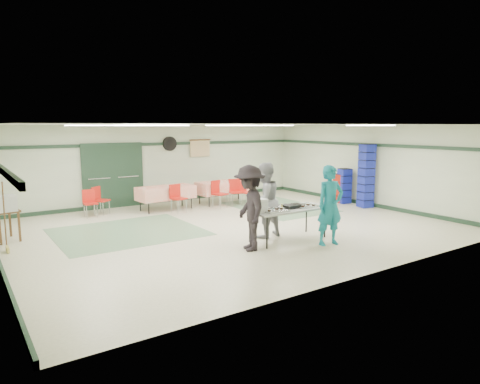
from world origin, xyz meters
TOP-DOWN VIEW (x-y plane):
  - floor at (0.00, 0.00)m, footprint 11.00×11.00m
  - ceiling at (0.00, 0.00)m, footprint 11.00×11.00m
  - wall_back at (0.00, 4.50)m, footprint 11.00×0.00m
  - wall_front at (0.00, -4.50)m, footprint 11.00×0.00m
  - wall_right at (5.50, 0.00)m, footprint 0.00×9.00m
  - trim_back at (0.00, 4.47)m, footprint 11.00×0.06m
  - baseboard_back at (0.00, 4.47)m, footprint 11.00×0.06m
  - trim_right at (5.47, 0.00)m, footprint 0.06×9.00m
  - baseboard_right at (5.47, 0.00)m, footprint 0.06×9.00m
  - green_patch_a at (-2.50, 1.00)m, footprint 3.50×3.00m
  - green_patch_b at (2.80, 1.50)m, footprint 2.50×3.50m
  - double_door_left at (-2.20, 4.44)m, footprint 0.90×0.06m
  - double_door_right at (-1.25, 4.44)m, footprint 0.90×0.06m
  - door_frame at (-1.73, 4.42)m, footprint 2.00×0.03m
  - wall_fan at (0.30, 4.44)m, footprint 0.50×0.10m
  - scroll_banner at (1.50, 4.44)m, footprint 0.80×0.02m
  - serving_table at (0.40, -1.84)m, footprint 2.03×0.83m
  - sheet_tray_right at (0.87, -1.91)m, footprint 0.61×0.46m
  - sheet_tray_mid at (0.35, -1.72)m, footprint 0.56×0.43m
  - sheet_tray_left at (-0.11, -1.97)m, footprint 0.55×0.42m
  - baking_pan at (0.51, -1.87)m, footprint 0.50×0.31m
  - foam_box_stack at (-0.41, -1.83)m, footprint 0.26×0.24m
  - volunteer_teal at (0.90, -2.68)m, footprint 0.73×0.55m
  - volunteer_grey at (0.08, -1.32)m, footprint 0.96×0.79m
  - volunteer_dark at (-0.84, -2.01)m, footprint 1.06×1.36m
  - dining_table_a at (1.73, 3.13)m, footprint 1.96×0.88m
  - dining_table_b at (-0.47, 3.13)m, footprint 1.85×0.91m
  - chair_a at (1.80, 2.56)m, footprint 0.53×0.53m
  - chair_b at (1.12, 2.56)m, footprint 0.52×0.52m
  - chair_c at (2.19, 2.56)m, footprint 0.47×0.47m
  - chair_d at (-0.36, 2.57)m, footprint 0.48×0.48m
  - chair_loose_a at (-2.46, 3.60)m, footprint 0.55×0.55m
  - chair_loose_b at (-2.79, 3.41)m, footprint 0.39×0.39m
  - crate_stack_blue_a at (5.15, 0.76)m, footprint 0.45×0.45m
  - crate_stack_red at (5.15, 0.94)m, footprint 0.40×0.40m
  - crate_stack_blue_b at (5.15, -0.16)m, footprint 0.47×0.47m
  - printer_table at (-5.15, 1.81)m, footprint 0.65×0.88m
  - office_printer at (-5.15, 1.54)m, footprint 0.50×0.45m
  - broom at (-5.23, 0.78)m, footprint 0.04×0.24m

SIDE VIEW (x-z plane):
  - floor at x=0.00m, z-range 0.00..0.00m
  - green_patch_a at x=-2.50m, z-range 0.00..0.01m
  - green_patch_b at x=2.80m, z-range 0.00..0.01m
  - baseboard_back at x=0.00m, z-range 0.00..0.12m
  - baseboard_right at x=5.47m, z-range 0.00..0.12m
  - chair_loose_b at x=-2.79m, z-range 0.09..0.90m
  - chair_c at x=2.19m, z-range 0.09..0.90m
  - crate_stack_red at x=5.15m, z-range 0.00..1.01m
  - chair_loose_a at x=-2.46m, z-range 0.09..0.94m
  - chair_d at x=-0.36m, z-range 0.10..0.97m
  - chair_b at x=1.12m, z-range 0.10..0.99m
  - chair_a at x=1.80m, z-range 0.10..0.99m
  - dining_table_b at x=-0.47m, z-range 0.19..0.95m
  - dining_table_a at x=1.73m, z-range 0.19..0.95m
  - crate_stack_blue_a at x=5.15m, z-range 0.00..1.21m
  - printer_table at x=-5.15m, z-range 0.25..1.00m
  - serving_table at x=0.40m, z-range 0.34..1.10m
  - sheet_tray_right at x=0.87m, z-range 0.76..0.78m
  - sheet_tray_mid at x=0.35m, z-range 0.76..0.78m
  - sheet_tray_left at x=-0.11m, z-range 0.76..0.78m
  - broom at x=-5.23m, z-range 0.03..1.53m
  - baking_pan at x=0.51m, z-range 0.76..0.84m
  - volunteer_teal at x=0.90m, z-range 0.00..1.81m
  - volunteer_grey at x=0.08m, z-range 0.00..1.81m
  - foam_box_stack at x=-0.41m, z-range 0.76..1.06m
  - volunteer_dark at x=-0.84m, z-range 0.00..1.85m
  - office_printer at x=-5.15m, z-range 0.75..1.11m
  - crate_stack_blue_b at x=5.15m, z-range 0.00..2.09m
  - double_door_left at x=-2.20m, z-range 0.00..2.10m
  - double_door_right at x=-1.25m, z-range 0.00..2.10m
  - door_frame at x=-1.73m, z-range -0.02..2.12m
  - wall_back at x=0.00m, z-range -4.15..6.85m
  - wall_front at x=0.00m, z-range -4.15..6.85m
  - wall_right at x=5.50m, z-range -3.15..5.85m
  - scroll_banner at x=1.50m, z-range 1.55..2.15m
  - trim_back at x=0.00m, z-range 2.00..2.10m
  - trim_right at x=5.47m, z-range 2.00..2.10m
  - wall_fan at x=0.30m, z-range 1.80..2.30m
  - ceiling at x=0.00m, z-range 2.70..2.70m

